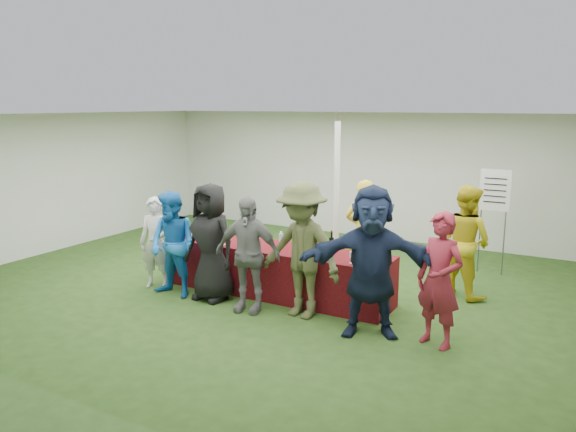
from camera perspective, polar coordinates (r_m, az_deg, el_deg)
The scene contains 18 objects.
ground at distance 9.05m, azimuth -1.28°, elevation -7.22°, with size 60.00×60.00×0.00m, color #284719.
tent at distance 9.54m, azimuth 4.96°, elevation 2.07°, with size 10.00×10.00×10.00m.
serving_table at distance 8.60m, azimuth -1.17°, elevation -5.59°, with size 3.60×0.80×0.75m, color maroon.
wine_bottles at distance 8.33m, azimuth 2.70°, elevation -2.63°, with size 0.59×0.11×0.32m.
wine_glasses at distance 8.58m, azimuth -5.75°, elevation -2.32°, with size 2.82×0.11×0.16m.
water_bottle at distance 8.52m, azimuth -0.71°, elevation -2.41°, with size 0.07×0.07×0.23m.
bar_towel at distance 7.87m, azimuth 9.30°, elevation -4.41°, with size 0.25×0.18×0.03m, color white.
dump_bucket at distance 7.64m, azimuth 7.91°, elevation -4.26°, with size 0.25×0.25×0.18m, color slate.
wine_list_sign at distance 10.08m, azimuth 20.25°, elevation 1.71°, with size 0.50×0.03×1.80m.
staff_pourer at distance 8.96m, azimuth 7.75°, elevation -1.76°, with size 0.63×0.41×1.73m, color gold.
staff_back at distance 8.85m, azimuth 17.58°, elevation -2.45°, with size 0.83×0.65×1.70m, color gold.
customer_0 at distance 9.10m, azimuth -13.26°, elevation -2.64°, with size 0.53×0.35×1.45m, color silver.
customer_1 at distance 8.59m, azimuth -11.60°, elevation -2.88°, with size 0.78×0.61×1.61m, color blue.
customer_2 at distance 8.35m, azimuth -7.86°, elevation -2.64°, with size 0.86×0.56×1.75m, color black.
customer_3 at distance 7.85m, azimuth -4.13°, elevation -3.88°, with size 0.96×0.40×1.65m, color slate.
customer_4 at distance 7.59m, azimuth 1.40°, elevation -3.51°, with size 1.21×0.69×1.87m, color #464A27.
customer_5 at distance 7.06m, azimuth 8.46°, elevation -4.58°, with size 1.78×0.57×1.92m, color #141E38.
customer_6 at distance 6.95m, azimuth 15.14°, elevation -6.29°, with size 0.60×0.39×1.65m, color maroon.
Camera 1 is at (4.37, -7.38, 2.89)m, focal length 35.00 mm.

